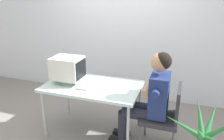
{
  "coord_description": "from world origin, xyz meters",
  "views": [
    {
      "loc": [
        1.15,
        -2.57,
        1.94
      ],
      "look_at": [
        0.28,
        0.0,
        0.99
      ],
      "focal_mm": 35.77,
      "sensor_mm": 36.0,
      "label": 1
    }
  ],
  "objects_px": {
    "keyboard": "(87,83)",
    "crt_monitor": "(68,68)",
    "person_seated": "(150,96)",
    "desk": "(93,89)",
    "office_chair": "(165,114)"
  },
  "relations": [
    {
      "from": "crt_monitor",
      "to": "office_chair",
      "type": "distance_m",
      "value": 1.43
    },
    {
      "from": "keyboard",
      "to": "crt_monitor",
      "type": "bearing_deg",
      "value": -175.46
    },
    {
      "from": "keyboard",
      "to": "office_chair",
      "type": "bearing_deg",
      "value": -3.22
    },
    {
      "from": "office_chair",
      "to": "person_seated",
      "type": "bearing_deg",
      "value": 180.0
    },
    {
      "from": "desk",
      "to": "person_seated",
      "type": "height_order",
      "value": "person_seated"
    },
    {
      "from": "crt_monitor",
      "to": "keyboard",
      "type": "height_order",
      "value": "crt_monitor"
    },
    {
      "from": "office_chair",
      "to": "person_seated",
      "type": "distance_m",
      "value": 0.29
    },
    {
      "from": "desk",
      "to": "keyboard",
      "type": "xyz_separation_m",
      "value": [
        -0.08,
        0.01,
        0.07
      ]
    },
    {
      "from": "keyboard",
      "to": "person_seated",
      "type": "distance_m",
      "value": 0.88
    },
    {
      "from": "desk",
      "to": "keyboard",
      "type": "distance_m",
      "value": 0.11
    },
    {
      "from": "crt_monitor",
      "to": "person_seated",
      "type": "bearing_deg",
      "value": -1.9
    },
    {
      "from": "crt_monitor",
      "to": "keyboard",
      "type": "xyz_separation_m",
      "value": [
        0.28,
        0.02,
        -0.19
      ]
    },
    {
      "from": "crt_monitor",
      "to": "office_chair",
      "type": "height_order",
      "value": "crt_monitor"
    },
    {
      "from": "desk",
      "to": "person_seated",
      "type": "xyz_separation_m",
      "value": [
        0.8,
        -0.05,
        0.03
      ]
    },
    {
      "from": "desk",
      "to": "office_chair",
      "type": "height_order",
      "value": "office_chair"
    }
  ]
}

